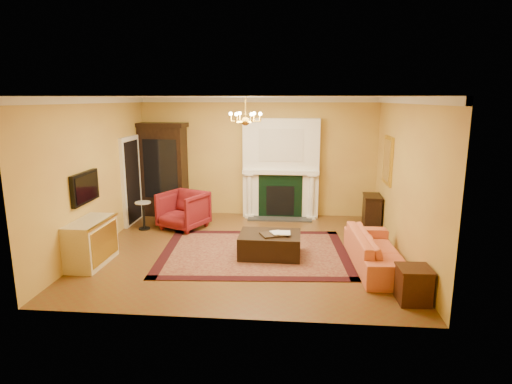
# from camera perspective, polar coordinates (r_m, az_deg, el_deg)

# --- Properties ---
(floor) EXTENTS (6.00, 5.50, 0.02)m
(floor) POSITION_cam_1_polar(r_m,az_deg,el_deg) (8.66, -1.32, -7.78)
(floor) COLOR brown
(floor) RESTS_ON ground
(ceiling) EXTENTS (6.00, 5.50, 0.02)m
(ceiling) POSITION_cam_1_polar(r_m,az_deg,el_deg) (8.13, -1.43, 12.63)
(ceiling) COLOR white
(ceiling) RESTS_ON wall_back
(wall_back) EXTENTS (6.00, 0.02, 3.00)m
(wall_back) POSITION_cam_1_polar(r_m,az_deg,el_deg) (10.97, 0.23, 4.65)
(wall_back) COLOR #DABB4E
(wall_back) RESTS_ON floor
(wall_front) EXTENTS (6.00, 0.02, 3.00)m
(wall_front) POSITION_cam_1_polar(r_m,az_deg,el_deg) (5.59, -4.52, -2.93)
(wall_front) COLOR #DABB4E
(wall_front) RESTS_ON floor
(wall_left) EXTENTS (0.02, 5.50, 3.00)m
(wall_left) POSITION_cam_1_polar(r_m,az_deg,el_deg) (9.10, -20.59, 2.26)
(wall_left) COLOR #DABB4E
(wall_left) RESTS_ON floor
(wall_right) EXTENTS (0.02, 5.50, 3.00)m
(wall_right) POSITION_cam_1_polar(r_m,az_deg,el_deg) (8.47, 19.31, 1.66)
(wall_right) COLOR #DABB4E
(wall_right) RESTS_ON floor
(fireplace) EXTENTS (1.90, 0.70, 2.50)m
(fireplace) POSITION_cam_1_polar(r_m,az_deg,el_deg) (10.80, 3.32, 2.87)
(fireplace) COLOR white
(fireplace) RESTS_ON wall_back
(crown_molding) EXTENTS (6.00, 5.50, 0.12)m
(crown_molding) POSITION_cam_1_polar(r_m,az_deg,el_deg) (9.08, -0.74, 12.16)
(crown_molding) COLOR silver
(crown_molding) RESTS_ON ceiling
(doorway) EXTENTS (0.08, 1.05, 2.10)m
(doorway) POSITION_cam_1_polar(r_m,az_deg,el_deg) (10.69, -16.26, 1.48)
(doorway) COLOR silver
(doorway) RESTS_ON wall_left
(tv_panel) EXTENTS (0.09, 0.95, 0.58)m
(tv_panel) POSITION_cam_1_polar(r_m,az_deg,el_deg) (8.57, -21.83, 0.56)
(tv_panel) COLOR black
(tv_panel) RESTS_ON wall_left
(gilt_mirror) EXTENTS (0.06, 0.76, 1.05)m
(gilt_mirror) POSITION_cam_1_polar(r_m,az_deg,el_deg) (9.79, 17.16, 4.05)
(gilt_mirror) COLOR gold
(gilt_mirror) RESTS_ON wall_right
(chandelier) EXTENTS (0.63, 0.55, 0.53)m
(chandelier) POSITION_cam_1_polar(r_m,az_deg,el_deg) (8.14, -1.42, 9.80)
(chandelier) COLOR #BA9133
(chandelier) RESTS_ON ceiling
(oriental_rug) EXTENTS (3.83, 2.98, 0.01)m
(oriental_rug) POSITION_cam_1_polar(r_m,az_deg,el_deg) (8.50, -0.19, -8.04)
(oriental_rug) COLOR #480F10
(oriental_rug) RESTS_ON floor
(china_cabinet) EXTENTS (1.17, 0.60, 2.27)m
(china_cabinet) POSITION_cam_1_polar(r_m,az_deg,el_deg) (11.22, -12.20, 2.67)
(china_cabinet) COLOR black
(china_cabinet) RESTS_ON floor
(wingback_armchair) EXTENTS (1.21, 1.18, 0.96)m
(wingback_armchair) POSITION_cam_1_polar(r_m,az_deg,el_deg) (10.06, -9.68, -2.17)
(wingback_armchair) COLOR maroon
(wingback_armchair) RESTS_ON floor
(pedestal_table) EXTENTS (0.36, 0.36, 0.65)m
(pedestal_table) POSITION_cam_1_polar(r_m,az_deg,el_deg) (10.19, -14.77, -2.80)
(pedestal_table) COLOR black
(pedestal_table) RESTS_ON floor
(commode) EXTENTS (0.55, 1.12, 0.83)m
(commode) POSITION_cam_1_polar(r_m,az_deg,el_deg) (8.37, -21.15, -6.29)
(commode) COLOR beige
(commode) RESTS_ON floor
(coral_sofa) EXTENTS (0.73, 2.17, 0.84)m
(coral_sofa) POSITION_cam_1_polar(r_m,az_deg,el_deg) (7.98, 15.93, -6.79)
(coral_sofa) COLOR #D26D42
(coral_sofa) RESTS_ON floor
(end_table) EXTENTS (0.46, 0.46, 0.52)m
(end_table) POSITION_cam_1_polar(r_m,az_deg,el_deg) (6.88, 20.26, -11.64)
(end_table) COLOR #35180E
(end_table) RESTS_ON floor
(console_table) EXTENTS (0.41, 0.67, 0.72)m
(console_table) POSITION_cam_1_polar(r_m,az_deg,el_deg) (10.47, 15.17, -2.51)
(console_table) COLOR black
(console_table) RESTS_ON floor
(leather_ottoman) EXTENTS (1.17, 0.86, 0.43)m
(leather_ottoman) POSITION_cam_1_polar(r_m,az_deg,el_deg) (8.26, 1.87, -7.01)
(leather_ottoman) COLOR black
(leather_ottoman) RESTS_ON oriental_rug
(ottoman_tray) EXTENTS (0.56, 0.50, 0.03)m
(ottoman_tray) POSITION_cam_1_polar(r_m,az_deg,el_deg) (8.11, 2.34, -5.66)
(ottoman_tray) COLOR black
(ottoman_tray) RESTS_ON leather_ottoman
(book_a) EXTENTS (0.19, 0.10, 0.26)m
(book_a) POSITION_cam_1_polar(r_m,az_deg,el_deg) (8.04, 2.12, -4.74)
(book_a) COLOR gray
(book_a) RESTS_ON ottoman_tray
(book_b) EXTENTS (0.21, 0.03, 0.28)m
(book_b) POSITION_cam_1_polar(r_m,az_deg,el_deg) (8.07, 3.12, -4.59)
(book_b) COLOR gray
(book_b) RESTS_ON ottoman_tray
(topiary_left) EXTENTS (0.14, 0.14, 0.38)m
(topiary_left) POSITION_cam_1_polar(r_m,az_deg,el_deg) (10.76, -0.40, 4.17)
(topiary_left) COLOR tan
(topiary_left) RESTS_ON fireplace
(topiary_right) EXTENTS (0.17, 0.17, 0.45)m
(topiary_right) POSITION_cam_1_polar(r_m,az_deg,el_deg) (10.72, 6.84, 4.26)
(topiary_right) COLOR tan
(topiary_right) RESTS_ON fireplace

